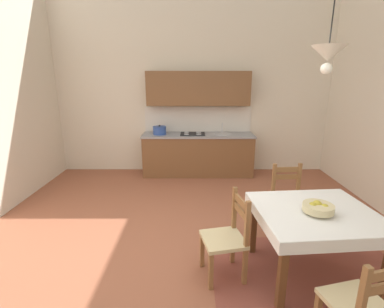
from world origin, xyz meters
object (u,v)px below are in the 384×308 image
(dining_chair_camera_side, at_px, (361,307))
(dining_chair_kitchen_side, at_px, (287,200))
(dining_table, at_px, (313,222))
(pendant_lamp, at_px, (327,54))
(dining_chair_tv_side, at_px, (226,238))
(fruit_bowl, at_px, (317,207))
(kitchen_cabinetry, at_px, (197,136))

(dining_chair_camera_side, bearing_deg, dining_chair_kitchen_side, 87.43)
(dining_table, xyz_separation_m, pendant_lamp, (-0.01, 0.13, 1.65))
(dining_chair_camera_side, relative_size, dining_chair_tv_side, 1.00)
(dining_chair_camera_side, bearing_deg, pendant_lamp, 89.07)
(pendant_lamp, bearing_deg, dining_table, -85.22)
(dining_chair_kitchen_side, xyz_separation_m, dining_chair_tv_side, (-0.96, -0.92, 0.00))
(dining_chair_kitchen_side, xyz_separation_m, fruit_bowl, (-0.07, -0.97, 0.37))
(dining_table, height_order, fruit_bowl, fruit_bowl)
(dining_table, xyz_separation_m, dining_chair_kitchen_side, (0.05, 0.91, -0.18))
(dining_table, distance_m, dining_chair_kitchen_side, 0.93)
(fruit_bowl, bearing_deg, kitchen_cabinetry, 108.61)
(dining_chair_kitchen_side, height_order, dining_chair_camera_side, same)
(dining_table, xyz_separation_m, dining_chair_camera_side, (-0.03, -0.93, -0.18))
(kitchen_cabinetry, xyz_separation_m, dining_table, (1.15, -3.31, -0.23))
(dining_chair_kitchen_side, bearing_deg, dining_chair_camera_side, -92.57)
(dining_chair_tv_side, bearing_deg, dining_chair_kitchen_side, 43.94)
(kitchen_cabinetry, distance_m, dining_chair_kitchen_side, 2.72)
(dining_chair_camera_side, bearing_deg, dining_table, 88.25)
(dining_table, distance_m, dining_chair_camera_side, 0.95)
(dining_table, bearing_deg, kitchen_cabinetry, 109.10)
(dining_chair_tv_side, relative_size, pendant_lamp, 1.16)
(dining_table, bearing_deg, dining_chair_tv_side, -179.17)
(kitchen_cabinetry, relative_size, dining_chair_kitchen_side, 2.56)
(dining_chair_camera_side, xyz_separation_m, dining_chair_tv_side, (-0.88, 0.92, 0.00))
(dining_chair_camera_side, distance_m, fruit_bowl, 0.95)
(dining_table, bearing_deg, dining_chair_camera_side, -91.75)
(dining_chair_kitchen_side, xyz_separation_m, dining_chair_camera_side, (-0.08, -1.84, 0.00))
(dining_chair_kitchen_side, relative_size, dining_chair_camera_side, 1.00)
(kitchen_cabinetry, height_order, dining_table, kitchen_cabinetry)
(dining_chair_camera_side, height_order, dining_chair_tv_side, same)
(kitchen_cabinetry, xyz_separation_m, pendant_lamp, (1.14, -3.18, 1.42))
(dining_chair_camera_side, distance_m, pendant_lamp, 2.12)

